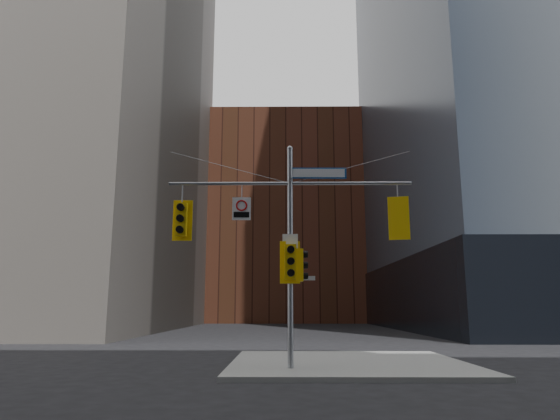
{
  "coord_description": "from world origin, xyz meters",
  "views": [
    {
      "loc": [
        -0.18,
        -13.98,
        2.0
      ],
      "look_at": [
        -0.33,
        2.0,
        5.11
      ],
      "focal_mm": 32.0,
      "sensor_mm": 36.0,
      "label": 1
    }
  ],
  "objects_px": {
    "traffic_light_pole_front": "(290,262)",
    "street_sign_blade": "(318,173)",
    "signal_assembly": "(290,231)",
    "traffic_light_west_arm": "(181,219)",
    "traffic_light_pole_side": "(300,265)",
    "traffic_light_east_arm": "(399,219)",
    "regulatory_sign_arm": "(242,208)"
  },
  "relations": [
    {
      "from": "signal_assembly",
      "to": "traffic_light_west_arm",
      "type": "height_order",
      "value": "signal_assembly"
    },
    {
      "from": "traffic_light_east_arm",
      "to": "traffic_light_pole_side",
      "type": "height_order",
      "value": "traffic_light_east_arm"
    },
    {
      "from": "traffic_light_pole_front",
      "to": "traffic_light_pole_side",
      "type": "bearing_deg",
      "value": 37.58
    },
    {
      "from": "signal_assembly",
      "to": "street_sign_blade",
      "type": "height_order",
      "value": "signal_assembly"
    },
    {
      "from": "traffic_light_west_arm",
      "to": "regulatory_sign_arm",
      "type": "relative_size",
      "value": 1.79
    },
    {
      "from": "signal_assembly",
      "to": "traffic_light_west_arm",
      "type": "bearing_deg",
      "value": 179.78
    },
    {
      "from": "traffic_light_pole_side",
      "to": "signal_assembly",
      "type": "bearing_deg",
      "value": 85.72
    },
    {
      "from": "traffic_light_west_arm",
      "to": "street_sign_blade",
      "type": "xyz_separation_m",
      "value": [
        4.47,
        -0.01,
        1.55
      ]
    },
    {
      "from": "traffic_light_pole_front",
      "to": "street_sign_blade",
      "type": "distance_m",
      "value": 3.11
    },
    {
      "from": "signal_assembly",
      "to": "traffic_light_pole_front",
      "type": "distance_m",
      "value": 1.06
    },
    {
      "from": "traffic_light_east_arm",
      "to": "traffic_light_pole_front",
      "type": "distance_m",
      "value": 3.81
    },
    {
      "from": "traffic_light_pole_side",
      "to": "regulatory_sign_arm",
      "type": "height_order",
      "value": "regulatory_sign_arm"
    },
    {
      "from": "traffic_light_east_arm",
      "to": "traffic_light_pole_side",
      "type": "xyz_separation_m",
      "value": [
        -3.21,
        0.01,
        -1.49
      ]
    },
    {
      "from": "traffic_light_east_arm",
      "to": "regulatory_sign_arm",
      "type": "xyz_separation_m",
      "value": [
        -5.11,
        -0.02,
        0.37
      ]
    },
    {
      "from": "signal_assembly",
      "to": "street_sign_blade",
      "type": "bearing_deg",
      "value": 0.21
    },
    {
      "from": "signal_assembly",
      "to": "traffic_light_east_arm",
      "type": "bearing_deg",
      "value": 0.01
    },
    {
      "from": "regulatory_sign_arm",
      "to": "street_sign_blade",
      "type": "bearing_deg",
      "value": -1.48
    },
    {
      "from": "traffic_light_east_arm",
      "to": "traffic_light_pole_side",
      "type": "bearing_deg",
      "value": 11.56
    },
    {
      "from": "traffic_light_east_arm",
      "to": "traffic_light_pole_front",
      "type": "relative_size",
      "value": 1.04
    },
    {
      "from": "street_sign_blade",
      "to": "traffic_light_east_arm",
      "type": "bearing_deg",
      "value": -1.19
    },
    {
      "from": "traffic_light_west_arm",
      "to": "traffic_light_east_arm",
      "type": "bearing_deg",
      "value": -0.27
    },
    {
      "from": "traffic_light_pole_side",
      "to": "traffic_light_pole_front",
      "type": "distance_m",
      "value": 0.44
    },
    {
      "from": "traffic_light_east_arm",
      "to": "regulatory_sign_arm",
      "type": "relative_size",
      "value": 1.86
    },
    {
      "from": "traffic_light_pole_front",
      "to": "street_sign_blade",
      "type": "bearing_deg",
      "value": 13.22
    },
    {
      "from": "street_sign_blade",
      "to": "traffic_light_pole_side",
      "type": "bearing_deg",
      "value": 178.06
    },
    {
      "from": "signal_assembly",
      "to": "street_sign_blade",
      "type": "distance_m",
      "value": 2.14
    },
    {
      "from": "traffic_light_east_arm",
      "to": "street_sign_blade",
      "type": "xyz_separation_m",
      "value": [
        -2.61,
        0.0,
        1.55
      ]
    },
    {
      "from": "traffic_light_east_arm",
      "to": "traffic_light_pole_front",
      "type": "bearing_deg",
      "value": 16.09
    },
    {
      "from": "signal_assembly",
      "to": "street_sign_blade",
      "type": "relative_size",
      "value": 4.19
    },
    {
      "from": "traffic_light_east_arm",
      "to": "traffic_light_pole_side",
      "type": "relative_size",
      "value": 1.35
    },
    {
      "from": "signal_assembly",
      "to": "traffic_light_pole_side",
      "type": "height_order",
      "value": "signal_assembly"
    },
    {
      "from": "signal_assembly",
      "to": "regulatory_sign_arm",
      "type": "xyz_separation_m",
      "value": [
        -1.58,
        -0.02,
        0.76
      ]
    }
  ]
}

